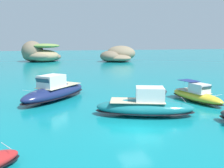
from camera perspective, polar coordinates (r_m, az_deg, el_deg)
name	(u,v)px	position (r m, az deg, el deg)	size (l,w,h in m)	color
ground_plane	(135,132)	(20.28, 5.50, -11.25)	(400.00, 400.00, 0.00)	#0F7F89
islet_large	(40,54)	(95.74, -16.84, 6.84)	(16.89, 16.55, 7.81)	#756651
islet_small	(117,55)	(93.15, 1.18, 6.88)	(18.16, 18.58, 5.99)	#84755B
motorboat_teal	(145,106)	(24.34, 7.90, -5.25)	(10.35, 6.31, 2.93)	#19727A
motorboat_navy	(55,91)	(31.61, -13.50, -1.71)	(10.15, 10.15, 3.25)	navy
motorboat_yellow	(197,95)	(31.61, 19.50, -2.56)	(3.78, 8.18, 2.47)	yellow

